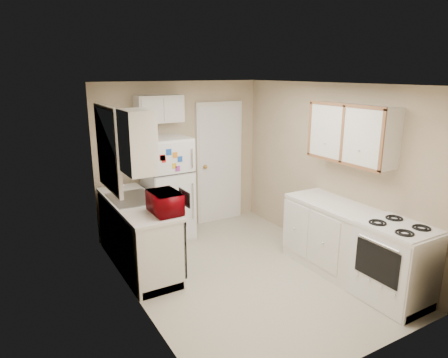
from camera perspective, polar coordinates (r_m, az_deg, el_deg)
floor at (r=5.36m, az=2.76°, el=-13.19°), size 3.80×3.80×0.00m
ceiling at (r=4.72m, az=3.13°, el=13.40°), size 3.80×3.80×0.00m
wall_left at (r=4.34m, az=-12.80°, el=-3.27°), size 3.80×3.80×0.00m
wall_right at (r=5.77m, az=14.68°, el=1.18°), size 3.80×3.80×0.00m
wall_back at (r=6.54m, az=-6.19°, el=3.19°), size 2.80×2.80×0.00m
wall_front at (r=3.56m, az=19.99°, el=-7.93°), size 2.80×2.80×0.00m
left_counter at (r=5.49m, az=-12.23°, el=-7.64°), size 0.60×1.80×0.90m
dishwasher at (r=5.04m, az=-6.92°, el=-8.99°), size 0.03×0.58×0.72m
sink at (r=5.48m, az=-12.96°, el=-3.14°), size 0.54×0.74×0.16m
microwave at (r=4.80m, az=-8.40°, el=-3.12°), size 0.48×0.27×0.31m
soap_bottle at (r=5.94m, az=-15.13°, el=-0.44°), size 0.10×0.10×0.17m
window_blinds at (r=5.23m, az=-16.15°, el=4.17°), size 0.10×0.98×1.08m
upper_cabinet_left at (r=4.44m, az=-12.27°, el=5.18°), size 0.30×0.45×0.70m
refrigerator at (r=6.19m, az=-8.08°, el=-1.39°), size 0.67×0.65×1.60m
cabinet_over_fridge at (r=6.13m, az=-9.28°, el=9.86°), size 0.70×0.30×0.40m
interior_door at (r=6.85m, az=-0.65°, el=2.28°), size 0.86×0.06×2.08m
right_counter at (r=5.28m, az=17.92°, el=-8.99°), size 0.60×2.00×0.90m
stove at (r=4.95m, az=23.16°, el=-11.15°), size 0.60×0.74×0.90m
upper_cabinet_right at (r=5.21m, az=17.79°, el=6.23°), size 0.30×1.20×0.70m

